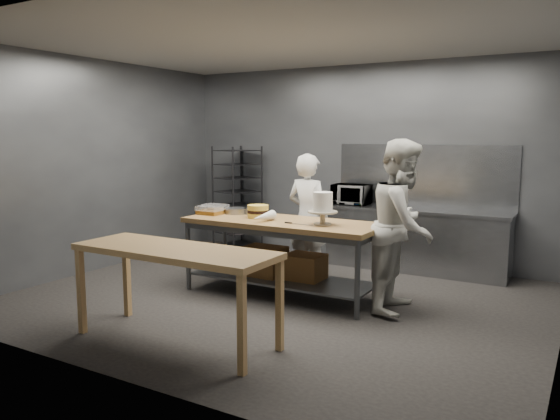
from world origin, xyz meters
name	(u,v)px	position (x,y,z in m)	size (l,w,h in m)	color
ground	(278,299)	(0.00, 0.00, 0.00)	(6.00, 6.00, 0.00)	black
back_wall	(360,163)	(0.00, 2.50, 1.50)	(6.00, 0.04, 3.00)	#4C4F54
work_table	(282,248)	(-0.07, 0.20, 0.57)	(2.40, 0.90, 0.92)	olive
near_counter	(175,257)	(-0.14, -1.64, 0.81)	(2.00, 0.70, 0.90)	olive
back_counter	(415,240)	(1.00, 2.18, 0.45)	(2.60, 0.60, 0.90)	slate
splashback_panel	(424,176)	(1.00, 2.48, 1.35)	(2.60, 0.02, 0.90)	slate
speed_rack	(237,200)	(-2.03, 2.10, 0.86)	(0.76, 0.80, 1.75)	black
chef_behind	(308,218)	(-0.09, 0.94, 0.85)	(0.62, 0.41, 1.70)	silver
chef_right	(403,226)	(1.38, 0.36, 0.95)	(0.92, 0.72, 1.90)	silver
microwave	(351,194)	(0.00, 2.18, 1.05)	(0.54, 0.37, 0.30)	black
frosted_cake_stand	(323,205)	(0.52, 0.12, 1.15)	(0.34, 0.34, 0.38)	tan
layer_cake	(258,211)	(-0.40, 0.20, 1.00)	(0.26, 0.26, 0.16)	gold
cake_pans	(245,211)	(-0.74, 0.42, 0.96)	(0.48, 0.41, 0.07)	gray
piping_bag	(263,217)	(-0.18, -0.04, 0.98)	(0.12, 0.12, 0.38)	white
offset_spatula	(295,224)	(0.22, 0.02, 0.93)	(0.36, 0.02, 0.02)	slate
pastry_clamshells	(212,209)	(-1.12, 0.22, 0.98)	(0.35, 0.39, 0.11)	#A16720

